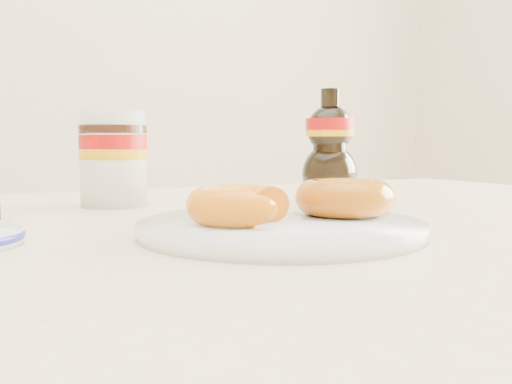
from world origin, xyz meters
name	(u,v)px	position (x,y,z in m)	size (l,w,h in m)	color
dining_table	(233,297)	(0.00, 0.10, 0.67)	(1.40, 0.90, 0.75)	#FFEEC2
plate	(281,227)	(0.00, 0.00, 0.76)	(0.26, 0.26, 0.01)	white
donut_bitten	(239,205)	(-0.04, 0.00, 0.78)	(0.09, 0.09, 0.03)	orange
donut_whole	(344,197)	(0.08, 0.00, 0.78)	(0.10, 0.10, 0.03)	#AB5D0B
nutella_jar	(113,156)	(-0.08, 0.30, 0.82)	(0.09, 0.09, 0.12)	white
syrup_bottle	(330,145)	(0.21, 0.23, 0.83)	(0.08, 0.07, 0.16)	black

